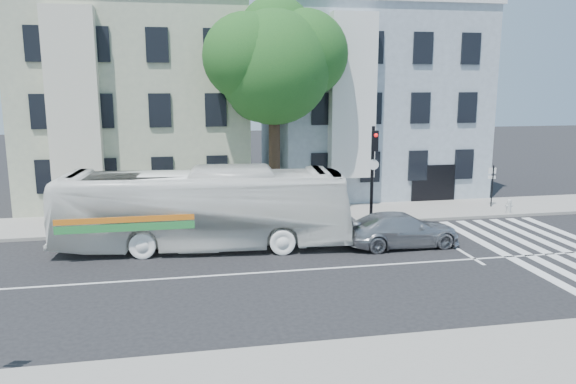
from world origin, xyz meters
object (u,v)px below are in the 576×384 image
object	(u,v)px
bus	(203,209)
fire_hydrant	(509,206)
sedan	(402,230)
traffic_signal	(373,162)

from	to	relation	value
bus	fire_hydrant	distance (m)	15.99
fire_hydrant	sedan	bearing A→B (deg)	-151.66
bus	traffic_signal	distance (m)	8.61
bus	traffic_signal	world-z (taller)	traffic_signal
fire_hydrant	traffic_signal	bearing A→B (deg)	-177.29
bus	traffic_signal	bearing A→B (deg)	-68.13
sedan	traffic_signal	size ratio (longest dim) A/B	1.03
fire_hydrant	bus	bearing A→B (deg)	-170.10
traffic_signal	fire_hydrant	bearing A→B (deg)	17.69
bus	traffic_signal	size ratio (longest dim) A/B	2.53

